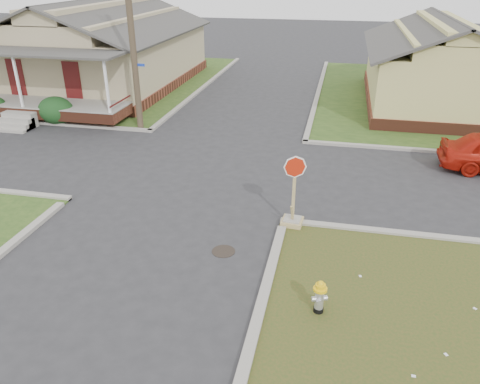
# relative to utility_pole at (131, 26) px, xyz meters

# --- Properties ---
(ground) EXTENTS (120.00, 120.00, 0.00)m
(ground) POSITION_rel_utility_pole_xyz_m (4.20, -8.90, -4.66)
(ground) COLOR #2B2A2D
(ground) RESTS_ON ground
(verge_far_left) EXTENTS (19.00, 19.00, 0.05)m
(verge_far_left) POSITION_rel_utility_pole_xyz_m (-8.80, 9.10, -4.64)
(verge_far_left) COLOR #2C481A
(verge_far_left) RESTS_ON ground
(curbs) EXTENTS (80.00, 40.00, 0.12)m
(curbs) POSITION_rel_utility_pole_xyz_m (4.20, -3.90, -4.66)
(curbs) COLOR #9A958B
(curbs) RESTS_ON ground
(manhole) EXTENTS (0.64, 0.64, 0.01)m
(manhole) POSITION_rel_utility_pole_xyz_m (6.40, -9.40, -4.66)
(manhole) COLOR black
(manhole) RESTS_ON ground
(corner_house) EXTENTS (10.10, 15.50, 5.30)m
(corner_house) POSITION_rel_utility_pole_xyz_m (-5.80, 7.78, -2.38)
(corner_house) COLOR brown
(corner_house) RESTS_ON ground
(side_house_yellow) EXTENTS (7.60, 11.60, 4.70)m
(side_house_yellow) POSITION_rel_utility_pole_xyz_m (14.20, 7.60, -2.47)
(side_house_yellow) COLOR brown
(side_house_yellow) RESTS_ON ground
(utility_pole) EXTENTS (1.80, 0.28, 9.00)m
(utility_pole) POSITION_rel_utility_pole_xyz_m (0.00, 0.00, 0.00)
(utility_pole) COLOR #413325
(utility_pole) RESTS_ON ground
(fire_hydrant) EXTENTS (0.31, 0.31, 0.82)m
(fire_hydrant) POSITION_rel_utility_pole_xyz_m (9.08, -11.38, -4.16)
(fire_hydrant) COLOR black
(fire_hydrant) RESTS_ON ground
(stop_sign) EXTENTS (0.62, 0.61, 2.19)m
(stop_sign) POSITION_rel_utility_pole_xyz_m (8.06, -7.59, -4.14)
(stop_sign) COLOR tan
(stop_sign) RESTS_ON ground
(hedge_right) EXTENTS (1.59, 1.30, 1.22)m
(hedge_right) POSITION_rel_utility_pole_xyz_m (-4.31, -0.06, -4.00)
(hedge_right) COLOR #163C19
(hedge_right) RESTS_ON verge_far_left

